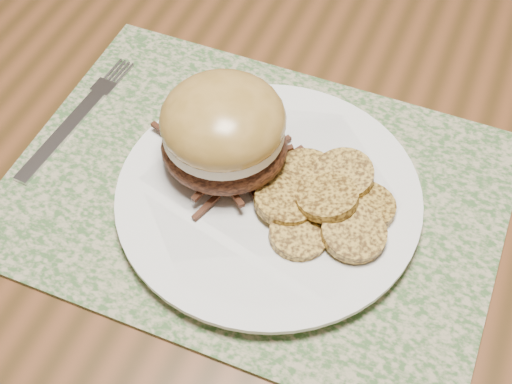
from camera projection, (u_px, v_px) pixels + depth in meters
dining_table at (302, 186)px, 0.77m from camera, size 1.50×0.90×0.75m
placemat at (254, 192)px, 0.66m from camera, size 0.45×0.33×0.00m
dinner_plate at (269, 197)px, 0.65m from camera, size 0.26×0.26×0.02m
pork_sandwich at (224, 131)px, 0.63m from camera, size 0.13×0.13×0.09m
roasted_potatoes at (326, 202)px, 0.62m from camera, size 0.14×0.13×0.03m
fork at (78, 117)px, 0.71m from camera, size 0.03×0.18×0.00m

